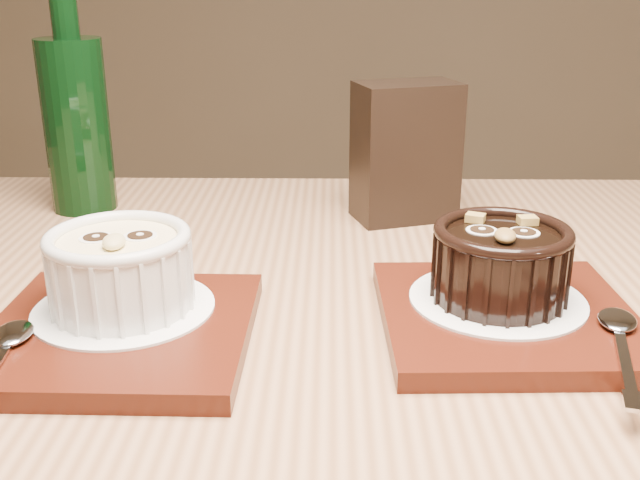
{
  "coord_description": "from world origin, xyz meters",
  "views": [
    {
      "loc": [
        -0.2,
        -0.25,
        1.0
      ],
      "look_at": [
        -0.24,
        0.25,
        0.81
      ],
      "focal_mm": 42.0,
      "sensor_mm": 36.0,
      "label": 1
    }
  ],
  "objects_px": {
    "tray_right": "(507,318)",
    "condiment_stand": "(406,152)",
    "green_bottle": "(76,118)",
    "ramekin_dark": "(501,260)",
    "table": "(319,431)",
    "tray_left": "(120,333)",
    "ramekin_white": "(120,266)"
  },
  "relations": [
    {
      "from": "tray_left",
      "to": "ramekin_white",
      "type": "height_order",
      "value": "ramekin_white"
    },
    {
      "from": "tray_left",
      "to": "green_bottle",
      "type": "relative_size",
      "value": 0.71
    },
    {
      "from": "ramekin_white",
      "to": "tray_right",
      "type": "distance_m",
      "value": 0.28
    },
    {
      "from": "ramekin_dark",
      "to": "table",
      "type": "bearing_deg",
      "value": -165.89
    },
    {
      "from": "ramekin_white",
      "to": "ramekin_dark",
      "type": "xyz_separation_m",
      "value": [
        0.27,
        0.04,
        -0.0
      ]
    },
    {
      "from": "tray_right",
      "to": "condiment_stand",
      "type": "xyz_separation_m",
      "value": [
        -0.07,
        0.25,
        0.06
      ]
    },
    {
      "from": "condiment_stand",
      "to": "tray_right",
      "type": "bearing_deg",
      "value": -74.11
    },
    {
      "from": "tray_left",
      "to": "ramekin_dark",
      "type": "height_order",
      "value": "ramekin_dark"
    },
    {
      "from": "ramekin_white",
      "to": "green_bottle",
      "type": "distance_m",
      "value": 0.31
    },
    {
      "from": "tray_right",
      "to": "green_bottle",
      "type": "distance_m",
      "value": 0.49
    },
    {
      "from": "ramekin_white",
      "to": "tray_right",
      "type": "relative_size",
      "value": 0.57
    },
    {
      "from": "tray_left",
      "to": "ramekin_white",
      "type": "bearing_deg",
      "value": 100.21
    },
    {
      "from": "table",
      "to": "tray_right",
      "type": "relative_size",
      "value": 6.95
    },
    {
      "from": "table",
      "to": "tray_left",
      "type": "xyz_separation_m",
      "value": [
        -0.14,
        -0.04,
        0.1
      ]
    },
    {
      "from": "green_bottle",
      "to": "ramekin_dark",
      "type": "bearing_deg",
      "value": -30.2
    },
    {
      "from": "ramekin_white",
      "to": "green_bottle",
      "type": "height_order",
      "value": "green_bottle"
    },
    {
      "from": "condiment_stand",
      "to": "green_bottle",
      "type": "xyz_separation_m",
      "value": [
        -0.34,
        0.0,
        0.03
      ]
    },
    {
      "from": "table",
      "to": "tray_right",
      "type": "xyz_separation_m",
      "value": [
        0.14,
        0.01,
        0.1
      ]
    },
    {
      "from": "tray_left",
      "to": "condiment_stand",
      "type": "relative_size",
      "value": 1.29
    },
    {
      "from": "tray_right",
      "to": "tray_left",
      "type": "bearing_deg",
      "value": -170.18
    },
    {
      "from": "tray_left",
      "to": "green_bottle",
      "type": "height_order",
      "value": "green_bottle"
    },
    {
      "from": "ramekin_dark",
      "to": "green_bottle",
      "type": "bearing_deg",
      "value": 153.92
    },
    {
      "from": "green_bottle",
      "to": "condiment_stand",
      "type": "bearing_deg",
      "value": -0.62
    },
    {
      "from": "table",
      "to": "green_bottle",
      "type": "distance_m",
      "value": 0.42
    },
    {
      "from": "tray_left",
      "to": "ramekin_dark",
      "type": "bearing_deg",
      "value": 12.68
    },
    {
      "from": "table",
      "to": "ramekin_white",
      "type": "xyz_separation_m",
      "value": [
        -0.14,
        -0.01,
        0.14
      ]
    },
    {
      "from": "ramekin_white",
      "to": "ramekin_dark",
      "type": "bearing_deg",
      "value": -3.79
    },
    {
      "from": "tray_left",
      "to": "ramekin_white",
      "type": "distance_m",
      "value": 0.05
    },
    {
      "from": "tray_left",
      "to": "condiment_stand",
      "type": "distance_m",
      "value": 0.36
    },
    {
      "from": "tray_left",
      "to": "green_bottle",
      "type": "xyz_separation_m",
      "value": [
        -0.14,
        0.3,
        0.09
      ]
    },
    {
      "from": "ramekin_dark",
      "to": "green_bottle",
      "type": "height_order",
      "value": "green_bottle"
    },
    {
      "from": "tray_right",
      "to": "condiment_stand",
      "type": "bearing_deg",
      "value": 105.89
    }
  ]
}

